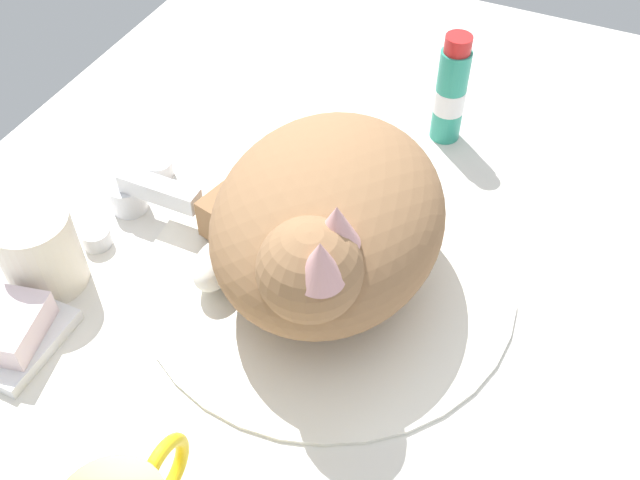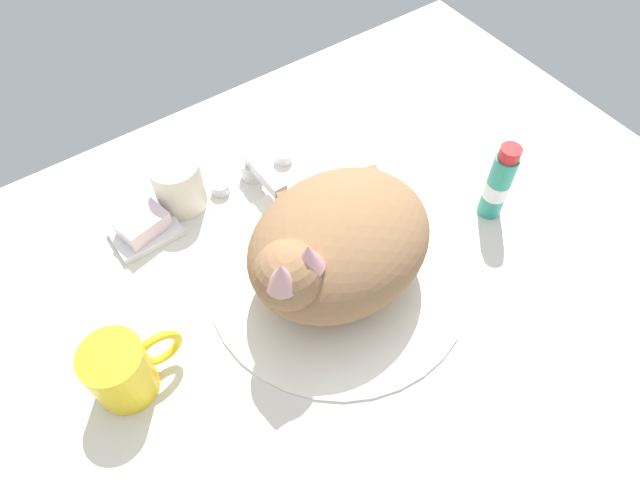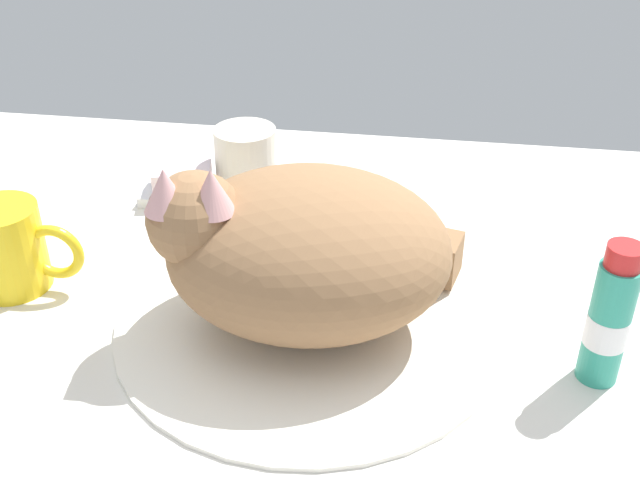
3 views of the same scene
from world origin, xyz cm
name	(u,v)px [view 1 (image 1 of 3)]	position (x,y,z in cm)	size (l,w,h in cm)	color
ground_plane	(328,287)	(0.00, 0.00, -1.50)	(110.00, 82.50, 3.00)	silver
sink_basin	(328,273)	(0.00, 0.00, 0.43)	(34.37, 34.37, 0.86)	white
faucet	(139,196)	(0.00, 20.52, 2.17)	(13.76, 10.16, 5.02)	silver
cat	(324,222)	(-0.68, 0.17, 7.81)	(26.65, 24.15, 15.74)	#936B47
rinse_cup	(40,251)	(-11.00, 23.11, 3.98)	(7.00, 7.00, 7.96)	silver
soap_dish	(19,340)	(-17.88, 20.84, 0.60)	(9.00, 6.40, 1.20)	white
soap_bar	(12,326)	(-17.88, 20.84, 2.55)	(6.39, 4.63, 2.70)	silver
toothpaste_bottle	(451,92)	(24.27, -3.38, 5.83)	(3.36, 3.36, 12.56)	teal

